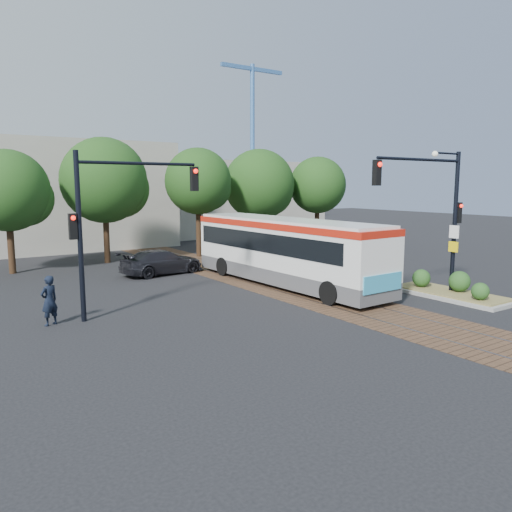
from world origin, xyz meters
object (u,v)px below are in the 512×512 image
object	(u,v)px
signal_pole_left	(111,212)
parked_car	(162,262)
officer	(49,301)
city_bus	(285,248)
signal_pole_main	(438,201)
traffic_island	(449,289)

from	to	relation	value
signal_pole_left	parked_car	xyz separation A→B (m)	(5.05, 7.18, -3.20)
officer	parked_car	xyz separation A→B (m)	(7.28, 7.04, -0.20)
city_bus	parked_car	distance (m)	7.17
signal_pole_main	traffic_island	bearing A→B (deg)	-5.36
signal_pole_left	officer	size ratio (longest dim) A/B	3.44
officer	traffic_island	bearing A→B (deg)	137.31
traffic_island	signal_pole_left	bearing A→B (deg)	159.64
signal_pole_left	city_bus	bearing A→B (deg)	7.66
traffic_island	parked_car	size ratio (longest dim) A/B	1.13
parked_car	city_bus	bearing A→B (deg)	-154.81
officer	city_bus	bearing A→B (deg)	160.80
signal_pole_main	parked_car	xyz separation A→B (m)	(-7.18, 11.99, -3.49)
officer	parked_car	size ratio (longest dim) A/B	0.38
signal_pole_main	signal_pole_left	distance (m)	13.14
city_bus	traffic_island	world-z (taller)	city_bus
city_bus	officer	world-z (taller)	city_bus
traffic_island	officer	world-z (taller)	officer
signal_pole_main	officer	world-z (taller)	signal_pole_main
signal_pole_left	parked_car	world-z (taller)	signal_pole_left
signal_pole_left	officer	xyz separation A→B (m)	(-2.23, 0.14, -2.99)
signal_pole_main	signal_pole_left	size ratio (longest dim) A/B	1.00
traffic_island	signal_pole_main	world-z (taller)	signal_pole_main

